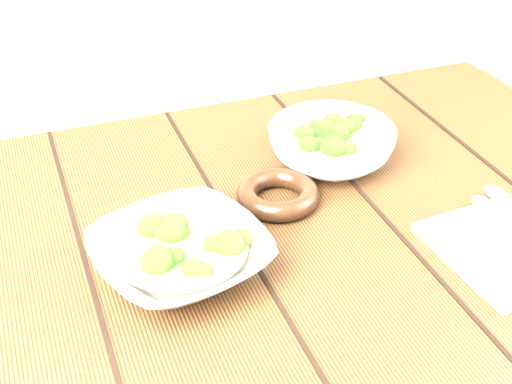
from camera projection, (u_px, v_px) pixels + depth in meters
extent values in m
cube|color=#35200F|center=(258.00, 252.00, 0.95)|extent=(1.20, 0.80, 0.04)
cube|color=#35200F|center=(431.00, 242.00, 1.58)|extent=(0.07, 0.07, 0.71)
imported|color=silver|center=(181.00, 256.00, 0.87)|extent=(0.25, 0.25, 0.05)
cylinder|color=olive|center=(180.00, 246.00, 0.86)|extent=(0.17, 0.17, 0.00)
ellipsoid|color=#2E781A|center=(194.00, 236.00, 0.87)|extent=(0.03, 0.03, 0.03)
ellipsoid|color=#2E781A|center=(185.00, 225.00, 0.89)|extent=(0.03, 0.03, 0.03)
ellipsoid|color=#2E781A|center=(159.00, 224.00, 0.89)|extent=(0.03, 0.03, 0.03)
ellipsoid|color=#2E781A|center=(159.00, 241.00, 0.86)|extent=(0.03, 0.03, 0.03)
ellipsoid|color=#2E781A|center=(152.00, 255.00, 0.84)|extent=(0.03, 0.03, 0.03)
ellipsoid|color=#2E781A|center=(170.00, 270.00, 0.81)|extent=(0.03, 0.03, 0.03)
ellipsoid|color=#2E781A|center=(193.00, 254.00, 0.84)|extent=(0.03, 0.03, 0.03)
ellipsoid|color=#2E781A|center=(214.00, 245.00, 0.85)|extent=(0.03, 0.03, 0.03)
imported|color=silver|center=(331.00, 146.00, 1.08)|extent=(0.24, 0.24, 0.06)
cylinder|color=olive|center=(332.00, 134.00, 1.07)|extent=(0.15, 0.15, 0.00)
ellipsoid|color=#2E781A|center=(342.00, 127.00, 1.08)|extent=(0.03, 0.03, 0.03)
ellipsoid|color=#2E781A|center=(335.00, 121.00, 1.09)|extent=(0.03, 0.03, 0.03)
ellipsoid|color=#2E781A|center=(317.00, 118.00, 1.10)|extent=(0.03, 0.03, 0.03)
ellipsoid|color=#2E781A|center=(318.00, 128.00, 1.08)|extent=(0.03, 0.03, 0.03)
ellipsoid|color=#2E781A|center=(310.00, 134.00, 1.06)|extent=(0.03, 0.03, 0.03)
ellipsoid|color=#2E781A|center=(317.00, 144.00, 1.03)|extent=(0.03, 0.03, 0.03)
ellipsoid|color=#2E781A|center=(337.00, 139.00, 1.05)|extent=(0.03, 0.03, 0.03)
ellipsoid|color=#2E781A|center=(354.00, 139.00, 1.05)|extent=(0.03, 0.03, 0.03)
ellipsoid|color=#2E781A|center=(367.00, 131.00, 1.07)|extent=(0.03, 0.03, 0.03)
torus|color=black|center=(278.00, 194.00, 1.00)|extent=(0.13, 0.13, 0.03)
ellipsoid|color=#A09A8D|center=(484.00, 205.00, 0.98)|extent=(0.04, 0.06, 0.01)
ellipsoid|color=#A09A8D|center=(498.00, 195.00, 1.00)|extent=(0.03, 0.05, 0.01)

